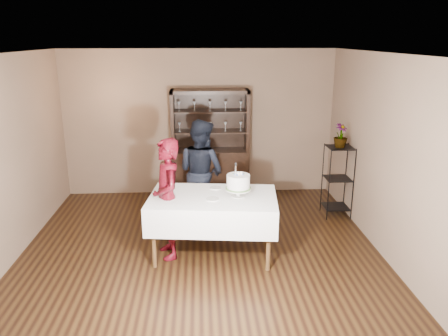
% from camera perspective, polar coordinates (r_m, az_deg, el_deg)
% --- Properties ---
extents(floor, '(5.00, 5.00, 0.00)m').
position_cam_1_polar(floor, '(6.26, -3.05, -10.84)').
color(floor, black).
rests_on(floor, ground).
extents(ceiling, '(5.00, 5.00, 0.00)m').
position_cam_1_polar(ceiling, '(5.55, -3.49, 14.70)').
color(ceiling, silver).
rests_on(ceiling, back_wall).
extents(back_wall, '(5.00, 0.02, 2.70)m').
position_cam_1_polar(back_wall, '(8.19, -3.28, 5.86)').
color(back_wall, brown).
rests_on(back_wall, floor).
extents(wall_left, '(0.02, 5.00, 2.70)m').
position_cam_1_polar(wall_left, '(6.29, -26.69, 0.69)').
color(wall_left, brown).
rests_on(wall_left, floor).
extents(wall_right, '(0.02, 5.00, 2.70)m').
position_cam_1_polar(wall_right, '(6.27, 20.25, 1.43)').
color(wall_right, brown).
rests_on(wall_right, floor).
extents(china_hutch, '(1.40, 0.48, 2.00)m').
position_cam_1_polar(china_hutch, '(8.11, -1.78, 0.79)').
color(china_hutch, black).
rests_on(china_hutch, floor).
extents(plant_etagere, '(0.42, 0.42, 1.20)m').
position_cam_1_polar(plant_etagere, '(7.46, 14.62, -1.31)').
color(plant_etagere, black).
rests_on(plant_etagere, floor).
extents(cake_table, '(1.80, 1.22, 0.85)m').
position_cam_1_polar(cake_table, '(5.93, -1.45, -5.51)').
color(cake_table, silver).
rests_on(cake_table, floor).
extents(woman, '(0.56, 0.69, 1.65)m').
position_cam_1_polar(woman, '(5.88, -7.39, -4.02)').
color(woman, '#33040E').
rests_on(woman, floor).
extents(man, '(1.03, 1.02, 1.68)m').
position_cam_1_polar(man, '(6.96, -3.01, -0.45)').
color(man, black).
rests_on(man, floor).
extents(cake, '(0.38, 0.38, 0.48)m').
position_cam_1_polar(cake, '(5.78, 1.88, -1.97)').
color(cake, beige).
rests_on(cake, cake_table).
extents(plate_near, '(0.22, 0.22, 0.01)m').
position_cam_1_polar(plate_near, '(5.73, -1.50, -4.08)').
color(plate_near, beige).
rests_on(plate_near, cake_table).
extents(plate_far, '(0.19, 0.19, 0.01)m').
position_cam_1_polar(plate_far, '(6.14, -1.13, -2.62)').
color(plate_far, beige).
rests_on(plate_far, cake_table).
extents(potted_plant, '(0.30, 0.30, 0.39)m').
position_cam_1_polar(potted_plant, '(7.24, 15.00, 4.11)').
color(potted_plant, '#466D34').
rests_on(potted_plant, plant_etagere).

